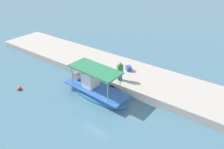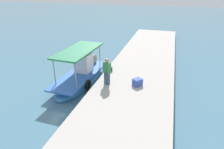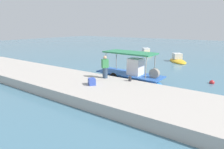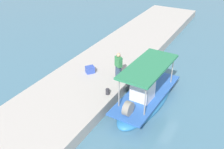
# 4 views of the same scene
# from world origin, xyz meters

# --- Properties ---
(ground_plane) EXTENTS (120.00, 120.00, 0.00)m
(ground_plane) POSITION_xyz_m (0.00, 0.00, 0.00)
(ground_plane) COLOR teal
(dock_quay) EXTENTS (36.00, 5.12, 0.70)m
(dock_quay) POSITION_xyz_m (0.00, -4.66, 0.35)
(dock_quay) COLOR #B8B0A7
(dock_quay) RESTS_ON ground_plane
(main_fishing_boat) EXTENTS (6.28, 2.35, 2.94)m
(main_fishing_boat) POSITION_xyz_m (1.16, -0.54, 0.47)
(main_fishing_boat) COLOR teal
(main_fishing_boat) RESTS_ON ground_plane
(fisherman_near_bollard) EXTENTS (0.54, 0.58, 1.78)m
(fisherman_near_bollard) POSITION_xyz_m (0.20, -2.89, 1.51)
(fisherman_near_bollard) COLOR #31455C
(fisherman_near_bollard) RESTS_ON dock_quay
(mooring_bollard) EXTENTS (0.24, 0.24, 0.35)m
(mooring_bollard) POSITION_xyz_m (2.26, -2.54, 0.88)
(mooring_bollard) COLOR #2D2D33
(mooring_bollard) RESTS_ON dock_quay
(cargo_crate) EXTENTS (0.72, 0.70, 0.46)m
(cargo_crate) POSITION_xyz_m (0.52, -4.89, 0.94)
(cargo_crate) COLOR #3550B5
(cargo_crate) RESTS_ON dock_quay
(marker_buoy) EXTENTS (0.41, 0.41, 0.41)m
(marker_buoy) POSITION_xyz_m (7.18, 2.87, 0.08)
(marker_buoy) COLOR red
(marker_buoy) RESTS_ON ground_plane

